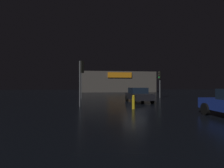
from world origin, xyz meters
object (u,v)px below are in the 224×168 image
object	(u,v)px
traffic_signal_main	(81,72)
fire_hydrant	(133,102)
store_building	(117,82)
traffic_signal_opposite	(82,73)
car_near	(138,95)
traffic_signal_cross_left	(160,79)

from	to	relation	value
traffic_signal_main	fire_hydrant	size ratio (longest dim) A/B	3.64
store_building	traffic_signal_opposite	distance (m)	27.40
car_near	fire_hydrant	distance (m)	5.57
store_building	car_near	bearing A→B (deg)	-95.72
store_building	traffic_signal_cross_left	world-z (taller)	store_building
store_building	car_near	xyz separation A→B (m)	(-3.18, -31.72, -1.92)
store_building	traffic_signal_opposite	size ratio (longest dim) A/B	4.56
store_building	fire_hydrant	bearing A→B (deg)	-97.81
traffic_signal_opposite	traffic_signal_cross_left	xyz separation A→B (m)	(10.62, 0.56, -0.73)
traffic_signal_opposite	car_near	distance (m)	8.54
traffic_signal_cross_left	store_building	bearing A→B (deg)	93.86
store_building	car_near	world-z (taller)	store_building
traffic_signal_main	traffic_signal_opposite	size ratio (longest dim) A/B	0.86
store_building	traffic_signal_opposite	xyz separation A→B (m)	(-8.91, -25.91, 0.61)
traffic_signal_main	store_building	bearing A→B (deg)	75.78
fire_hydrant	car_near	bearing A→B (deg)	70.13
traffic_signal_cross_left	traffic_signal_main	bearing A→B (deg)	-138.23
traffic_signal_opposite	traffic_signal_cross_left	size ratio (longest dim) A/B	1.17
traffic_signal_opposite	fire_hydrant	distance (m)	12.01
store_building	traffic_signal_cross_left	xyz separation A→B (m)	(1.71, -25.35, -0.12)
traffic_signal_cross_left	fire_hydrant	world-z (taller)	traffic_signal_cross_left
traffic_signal_main	fire_hydrant	distance (m)	4.91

